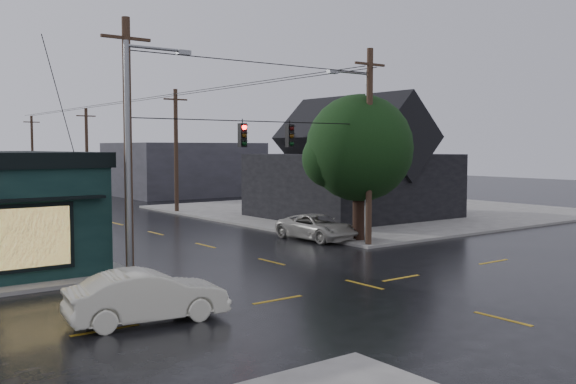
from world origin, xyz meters
TOP-DOWN VIEW (x-y plane):
  - ground_plane at (0.00, 0.00)m, footprint 160.00×160.00m
  - sidewalk_ne at (20.00, 20.00)m, footprint 28.00×28.00m
  - ne_building at (15.00, 17.00)m, footprint 12.60×11.60m
  - corner_tree at (7.25, 8.03)m, footprint 5.78×5.78m
  - utility_pole_nw at (-6.50, 6.50)m, footprint 2.00×0.32m
  - utility_pole_ne at (6.50, 6.50)m, footprint 2.00×0.32m
  - utility_pole_far_a at (6.50, 28.00)m, footprint 2.00×0.32m
  - utility_pole_far_b at (6.50, 48.00)m, footprint 2.00×0.32m
  - utility_pole_far_c at (6.50, 68.00)m, footprint 2.00×0.32m
  - span_signal_assembly at (0.10, 6.50)m, footprint 13.00×0.48m
  - streetlight_nw at (-6.80, 5.80)m, footprint 5.40×0.30m
  - streetlight_ne at (7.00, 7.20)m, footprint 5.40×0.30m
  - bg_building_east at (16.00, 45.00)m, footprint 14.00×12.00m
  - sedan_cream at (-8.68, 0.08)m, footprint 4.86×2.25m
  - suv_silver at (6.00, 10.06)m, footprint 2.60×5.19m

SIDE VIEW (x-z plane):
  - ground_plane at x=0.00m, z-range 0.00..0.00m
  - utility_pole_nw at x=-6.50m, z-range -5.08..5.08m
  - utility_pole_ne at x=6.50m, z-range -5.08..5.08m
  - utility_pole_far_a at x=6.50m, z-range -4.83..4.83m
  - utility_pole_far_b at x=6.50m, z-range -4.58..4.58m
  - utility_pole_far_c at x=6.50m, z-range -4.58..4.58m
  - streetlight_nw at x=-6.80m, z-range -4.58..4.58m
  - streetlight_ne at x=7.00m, z-range -4.58..4.58m
  - sidewalk_ne at x=20.00m, z-range 0.00..0.15m
  - suv_silver at x=6.00m, z-range 0.00..1.41m
  - sedan_cream at x=-8.68m, z-range 0.00..1.54m
  - bg_building_east at x=16.00m, z-range 0.00..5.60m
  - ne_building at x=15.00m, z-range 0.09..8.85m
  - corner_tree at x=7.25m, z-range 1.16..9.01m
  - span_signal_assembly at x=0.10m, z-range 5.08..6.31m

